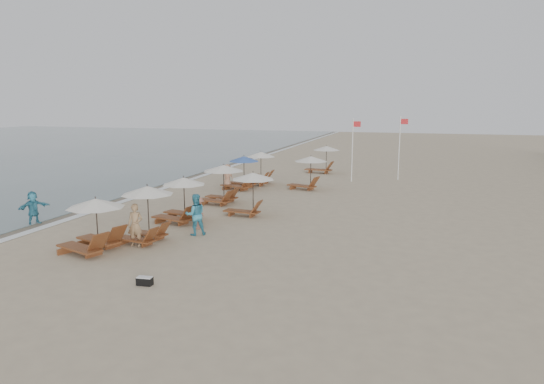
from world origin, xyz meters
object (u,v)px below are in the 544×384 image
(inland_station_1, at_px, (307,169))
(beachgoer_mid_b, at_px, (199,213))
(lounger_station_4, at_px, (240,174))
(beachgoer_mid_a, at_px, (195,215))
(flag_pole_near, at_px, (353,147))
(lounger_station_1, at_px, (144,213))
(lounger_station_0, at_px, (91,226))
(lounger_station_3, at_px, (220,184))
(inland_station_2, at_px, (322,158))
(inland_station_0, at_px, (249,189))
(lounger_station_2, at_px, (179,201))
(beachgoer_near, at_px, (135,225))
(duffel_bag, at_px, (145,281))
(waterline_walker, at_px, (33,208))
(beachgoer_far_b, at_px, (228,176))
(lounger_station_5, at_px, (257,170))

(inland_station_1, xyz_separation_m, beachgoer_mid_b, (-2.29, -11.79, -0.60))
(lounger_station_4, bearing_deg, beachgoer_mid_a, -78.40)
(beachgoer_mid_b, height_order, flag_pole_near, flag_pole_near)
(lounger_station_1, height_order, lounger_station_4, lounger_station_1)
(lounger_station_0, distance_m, lounger_station_3, 10.20)
(inland_station_2, bearing_deg, inland_station_1, -85.70)
(lounger_station_3, height_order, inland_station_0, lounger_station_3)
(lounger_station_2, bearing_deg, beachgoer_mid_a, -47.93)
(lounger_station_1, xyz_separation_m, lounger_station_3, (-0.21, 8.39, -0.11))
(beachgoer_near, height_order, duffel_bag, beachgoer_near)
(lounger_station_1, bearing_deg, duffel_bag, -58.82)
(lounger_station_2, bearing_deg, waterline_walker, -158.12)
(lounger_station_0, distance_m, inland_station_0, 8.55)
(lounger_station_3, bearing_deg, lounger_station_1, -88.60)
(inland_station_0, distance_m, waterline_walker, 10.42)
(lounger_station_3, relative_size, waterline_walker, 1.66)
(lounger_station_1, bearing_deg, beachgoer_mid_a, 47.91)
(lounger_station_4, distance_m, beachgoer_mid_b, 10.87)
(inland_station_2, bearing_deg, inland_station_0, -91.48)
(lounger_station_4, height_order, beachgoer_far_b, lounger_station_4)
(beachgoer_near, bearing_deg, lounger_station_5, 82.42)
(lounger_station_3, relative_size, lounger_station_5, 1.02)
(lounger_station_4, height_order, waterline_walker, lounger_station_4)
(inland_station_0, height_order, waterline_walker, inland_station_0)
(lounger_station_5, bearing_deg, flag_pole_near, 27.49)
(inland_station_0, distance_m, beachgoer_near, 7.01)
(inland_station_0, height_order, beachgoer_mid_b, inland_station_0)
(inland_station_1, relative_size, waterline_walker, 1.73)
(inland_station_2, height_order, beachgoer_far_b, inland_station_2)
(lounger_station_0, relative_size, waterline_walker, 1.70)
(lounger_station_2, xyz_separation_m, inland_station_1, (3.83, 10.73, 0.34))
(inland_station_0, xyz_separation_m, beachgoer_mid_b, (-1.26, -3.26, -0.66))
(lounger_station_0, height_order, beachgoer_far_b, lounger_station_0)
(lounger_station_0, xyz_separation_m, beachgoer_near, (1.22, 1.16, -0.14))
(beachgoer_mid_a, relative_size, waterline_walker, 1.15)
(inland_station_0, bearing_deg, beachgoer_far_b, 119.91)
(lounger_station_1, bearing_deg, beachgoer_near, -98.07)
(lounger_station_3, distance_m, lounger_station_4, 5.01)
(inland_station_0, bearing_deg, waterline_walker, -152.65)
(lounger_station_0, distance_m, duffel_bag, 4.84)
(lounger_station_4, height_order, inland_station_0, inland_station_0)
(duffel_bag, bearing_deg, lounger_station_5, 98.78)
(lounger_station_4, xyz_separation_m, beachgoer_mid_b, (2.06, -10.67, -0.23))
(lounger_station_2, height_order, inland_station_1, inland_station_1)
(lounger_station_4, relative_size, beachgoer_far_b, 1.58)
(lounger_station_5, height_order, beachgoer_mid_a, lounger_station_5)
(lounger_station_5, xyz_separation_m, beachgoer_mid_a, (1.91, -13.77, -0.08))
(lounger_station_1, distance_m, lounger_station_3, 8.40)
(beachgoer_mid_b, bearing_deg, lounger_station_1, 151.47)
(inland_station_2, relative_size, waterline_walker, 1.81)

